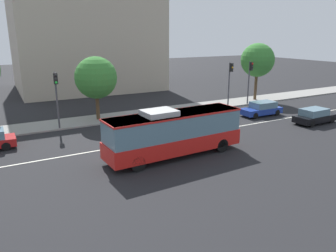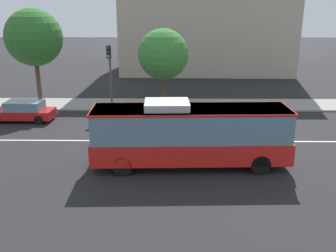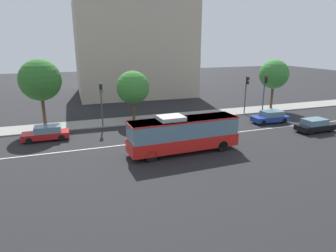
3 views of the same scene
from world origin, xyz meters
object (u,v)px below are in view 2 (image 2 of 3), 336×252
traffic_light_far_corner (110,66)px  street_tree_kerbside_centre (34,38)px  sedan_red (23,111)px  street_tree_kerbside_left (163,54)px  transit_bus (190,133)px

traffic_light_far_corner → street_tree_kerbside_centre: size_ratio=0.66×
sedan_red → street_tree_kerbside_left: 11.49m
sedan_red → street_tree_kerbside_left: (10.05, 4.32, 3.54)m
transit_bus → traffic_light_far_corner: size_ratio=1.94×
transit_bus → street_tree_kerbside_centre: (-12.04, 12.42, 3.73)m
sedan_red → street_tree_kerbside_centre: street_tree_kerbside_centre is taller
traffic_light_far_corner → street_tree_kerbside_centre: street_tree_kerbside_centre is taller
transit_bus → street_tree_kerbside_left: (-1.67, 12.16, 2.45)m
traffic_light_far_corner → street_tree_kerbside_left: bearing=112.8°
traffic_light_far_corner → street_tree_kerbside_left: 4.42m
street_tree_kerbside_left → street_tree_kerbside_centre: street_tree_kerbside_centre is taller
transit_bus → street_tree_kerbside_left: bearing=95.8°
street_tree_kerbside_centre → sedan_red: bearing=-86.0°
traffic_light_far_corner → street_tree_kerbside_centre: (-6.31, 1.87, 1.98)m
sedan_red → street_tree_kerbside_centre: 6.65m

